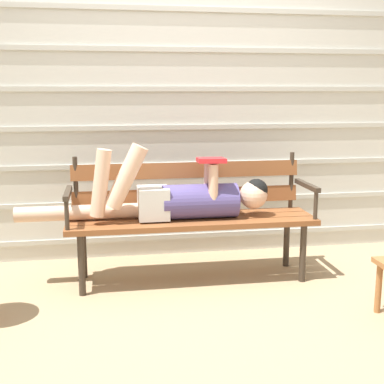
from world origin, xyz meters
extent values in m
plane|color=tan|center=(0.00, 0.00, 0.00)|extent=(12.00, 12.00, 0.00)
cube|color=beige|center=(0.00, 0.70, 1.15)|extent=(4.61, 0.06, 2.29)
cube|color=#B7B7AD|center=(0.00, 0.67, 0.14)|extent=(4.61, 0.02, 0.04)
cube|color=#B7B7AD|center=(0.00, 0.67, 0.43)|extent=(4.61, 0.02, 0.04)
cube|color=#B7B7AD|center=(0.00, 0.67, 0.72)|extent=(4.61, 0.02, 0.04)
cube|color=#B7B7AD|center=(0.00, 0.67, 1.00)|extent=(4.61, 0.02, 0.04)
cube|color=#B7B7AD|center=(0.00, 0.67, 1.29)|extent=(4.61, 0.02, 0.04)
cube|color=#B7B7AD|center=(0.00, 0.67, 1.57)|extent=(4.61, 0.02, 0.04)
cube|color=#B7B7AD|center=(0.00, 0.67, 1.86)|extent=(4.61, 0.02, 0.04)
cube|color=brown|center=(0.00, -0.05, 0.42)|extent=(1.67, 0.13, 0.04)
cube|color=brown|center=(0.00, 0.09, 0.42)|extent=(1.67, 0.13, 0.04)
cube|color=brown|center=(0.00, 0.23, 0.42)|extent=(1.67, 0.13, 0.04)
cube|color=brown|center=(0.00, 0.29, 0.54)|extent=(1.60, 0.05, 0.11)
cube|color=brown|center=(0.00, 0.29, 0.73)|extent=(1.60, 0.05, 0.11)
cylinder|color=#382D23|center=(-0.77, 0.29, 0.64)|extent=(0.03, 0.03, 0.41)
cylinder|color=#382D23|center=(0.77, 0.29, 0.64)|extent=(0.03, 0.03, 0.41)
cylinder|color=#382D23|center=(-0.73, -0.07, 0.20)|extent=(0.04, 0.04, 0.40)
cylinder|color=#382D23|center=(0.73, -0.07, 0.20)|extent=(0.04, 0.04, 0.40)
cylinder|color=#382D23|center=(-0.73, 0.25, 0.20)|extent=(0.04, 0.04, 0.40)
cylinder|color=#382D23|center=(0.73, 0.25, 0.20)|extent=(0.04, 0.04, 0.40)
cube|color=#382D23|center=(-0.81, 0.09, 0.63)|extent=(0.04, 0.39, 0.03)
cylinder|color=#382D23|center=(-0.81, -0.07, 0.53)|extent=(0.03, 0.03, 0.20)
cube|color=#382D23|center=(0.81, 0.09, 0.63)|extent=(0.04, 0.39, 0.03)
cylinder|color=#382D23|center=(0.81, -0.07, 0.53)|extent=(0.03, 0.03, 0.20)
cylinder|color=#514784|center=(0.05, 0.09, 0.55)|extent=(0.50, 0.23, 0.23)
cube|color=silver|center=(-0.26, 0.09, 0.55)|extent=(0.20, 0.22, 0.21)
sphere|color=beige|center=(0.42, 0.09, 0.58)|extent=(0.19, 0.19, 0.19)
sphere|color=black|center=(0.44, 0.09, 0.61)|extent=(0.16, 0.16, 0.16)
cylinder|color=beige|center=(-0.44, 0.03, 0.74)|extent=(0.29, 0.11, 0.43)
cylinder|color=beige|center=(-0.60, 0.03, 0.70)|extent=(0.15, 0.09, 0.44)
cylinder|color=beige|center=(-0.75, 0.15, 0.49)|extent=(0.82, 0.10, 0.10)
cylinder|color=beige|center=(0.13, 0.01, 0.68)|extent=(0.06, 0.06, 0.26)
cylinder|color=beige|center=(0.13, 0.17, 0.68)|extent=(0.06, 0.06, 0.26)
cube|color=red|center=(0.13, 0.09, 0.82)|extent=(0.20, 0.27, 0.05)
cylinder|color=#9E6638|center=(0.98, -0.62, 0.15)|extent=(0.04, 0.04, 0.30)
camera|label=1|loc=(-0.56, -3.24, 1.29)|focal=48.39mm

